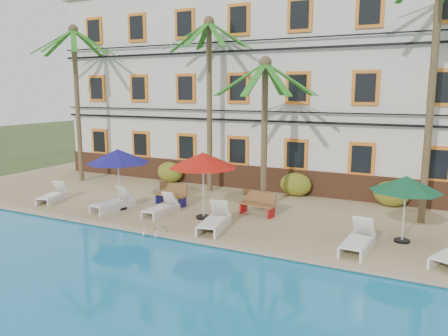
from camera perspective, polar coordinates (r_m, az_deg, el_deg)
The scene contains 23 objects.
ground at distance 15.68m, azimuth -3.91°, elevation -9.04°, with size 100.00×100.00×0.00m, color #384C23.
pool_deck at distance 19.93m, azimuth 3.38°, elevation -4.48°, with size 30.00×12.00×0.25m, color tan.
swimming_pool at distance 10.74m, azimuth -24.26°, elevation -18.83°, with size 26.00×12.00×0.20m, color #1882B9.
pool_coping at distance 14.87m, azimuth -5.70°, elevation -9.02°, with size 30.00×0.35×0.06m, color tan.
hotel_building at distance 23.96m, azimuth 8.28°, elevation 10.57°, with size 25.40×6.44×10.22m.
palm_a at distance 24.83m, azimuth -18.74°, elevation 10.50°, with size 4.29×4.29×8.27m.
palm_b at distance 21.07m, azimuth -1.94°, elevation 11.19°, with size 4.29×4.29×8.28m.
palm_c at distance 17.85m, azimuth 5.33°, elevation 7.50°, with size 4.29×4.29×6.23m.
palm_d at distance 17.47m, azimuth 25.82°, elevation 13.22°, with size 4.29×4.29×9.77m.
shrub_left at distance 23.66m, azimuth -7.05°, elevation -0.54°, with size 1.50×0.90×1.10m, color #2D5718.
shrub_mid at distance 20.69m, azimuth 9.35°, elevation -2.13°, with size 1.50×0.90×1.10m, color #2D5718.
shrub_right at distance 19.91m, azimuth 21.05°, elevation -3.17°, with size 1.50×0.90×1.10m, color #2D5718.
umbrella_blue at distance 18.39m, azimuth -13.69°, elevation 1.47°, with size 2.60×2.60×2.60m.
umbrella_red at distance 16.56m, azimuth -2.74°, elevation 0.98°, with size 2.66×2.66×2.65m.
umbrella_green at distance 15.13m, azimuth 22.69°, elevation -1.97°, with size 2.26×2.26×2.27m.
lounger_a at distance 20.96m, azimuth -21.36°, elevation -3.33°, with size 1.06×1.86×0.83m.
lounger_b at distance 18.73m, azimuth -14.17°, elevation -4.40°, with size 0.98×2.02×0.91m.
lounger_c at distance 17.65m, azimuth -8.13°, elevation -5.17°, with size 0.70×1.78×0.83m.
lounger_d at distance 15.65m, azimuth -1.24°, elevation -6.90°, with size 1.06×2.12×0.96m.
lounger_e at distance 14.31m, azimuth 17.12°, elevation -9.04°, with size 0.85×2.04×0.94m.
bench_left at distance 19.03m, azimuth -6.84°, elevation -3.40°, with size 1.55×0.65×0.93m.
bench_right at distance 17.42m, azimuth 4.49°, elevation -4.62°, with size 1.56×0.74×0.93m.
pool_ladder at distance 15.30m, azimuth -8.96°, elevation -8.65°, with size 0.54×0.74×0.74m.
Camera 1 is at (7.53, -12.76, 5.14)m, focal length 35.00 mm.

